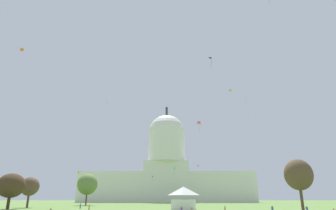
# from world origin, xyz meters

# --- Properties ---
(capitol_building) EXTENTS (129.30, 28.49, 73.08)m
(capitol_building) POSITION_xyz_m (-3.25, 186.70, 24.33)
(capitol_building) COLOR silver
(capitol_building) RESTS_ON ground_plane
(event_tent) EXTENTS (7.46, 7.63, 6.33)m
(event_tent) POSITION_xyz_m (5.91, 49.66, 3.20)
(event_tent) COLOR white
(event_tent) RESTS_ON ground_plane
(tree_west_near) EXTENTS (12.34, 12.69, 13.93)m
(tree_west_near) POSITION_xyz_m (-36.90, 99.65, 9.20)
(tree_west_near) COLOR #4C3823
(tree_west_near) RESTS_ON ground_plane
(tree_west_far) EXTENTS (8.23, 8.14, 10.33)m
(tree_west_far) POSITION_xyz_m (-47.89, 67.82, 7.07)
(tree_west_far) COLOR brown
(tree_west_far) RESTS_ON ground_plane
(tree_west_mid) EXTENTS (8.89, 9.12, 10.46)m
(tree_west_mid) POSITION_xyz_m (-46.51, 53.19, 6.81)
(tree_west_mid) COLOR #42301E
(tree_west_mid) RESTS_ON ground_plane
(tree_east_mid) EXTENTS (9.03, 8.88, 12.24)m
(tree_east_mid) POSITION_xyz_m (33.23, 35.15, 8.53)
(tree_east_mid) COLOR brown
(tree_east_mid) RESTS_ON ground_plane
(person_tan_near_tent) EXTENTS (0.55, 0.55, 1.48)m
(person_tan_near_tent) POSITION_xyz_m (-20.84, 49.08, 0.67)
(person_tan_near_tent) COLOR tan
(person_tan_near_tent) RESTS_ON ground_plane
(person_tan_back_center) EXTENTS (0.52, 0.52, 1.47)m
(person_tan_back_center) POSITION_xyz_m (15.22, 35.58, 0.66)
(person_tan_back_center) COLOR tan
(person_tan_back_center) RESTS_ON ground_plane
(person_denim_lawn_far_left) EXTENTS (0.62, 0.62, 1.64)m
(person_denim_lawn_far_left) POSITION_xyz_m (25.51, 33.06, 0.74)
(person_denim_lawn_far_left) COLOR #3D5684
(person_denim_lawn_far_left) RESTS_ON ground_plane
(person_denim_back_right) EXTENTS (0.38, 0.38, 1.56)m
(person_denim_back_right) POSITION_xyz_m (-26.67, 59.55, 0.72)
(person_denim_back_right) COLOR #3D5684
(person_denim_back_right) RESTS_ON ground_plane
(kite_magenta_low) EXTENTS (0.61, 1.04, 2.86)m
(kite_magenta_low) POSITION_xyz_m (-10.89, 148.66, 15.68)
(kite_magenta_low) COLOR #D1339E
(kite_green_high) EXTENTS (0.52, 0.72, 3.01)m
(kite_green_high) POSITION_xyz_m (-37.57, 128.15, 58.88)
(kite_green_high) COLOR green
(kite_red_mid) EXTENTS (1.64, 0.80, 0.36)m
(kite_red_mid) POSITION_xyz_m (17.40, 143.66, 21.83)
(kite_red_mid) COLOR red
(kite_pink_mid) EXTENTS (0.91, 0.91, 2.52)m
(kite_pink_mid) POSITION_xyz_m (9.19, 28.48, 19.85)
(kite_pink_mid) COLOR pink
(kite_orange_high) EXTENTS (0.69, 0.57, 0.91)m
(kite_orange_high) POSITION_xyz_m (-35.16, 27.74, 39.18)
(kite_orange_high) COLOR orange
(kite_black_high) EXTENTS (1.66, 1.57, 4.41)m
(kite_black_high) POSITION_xyz_m (18.72, 71.35, 58.08)
(kite_black_high) COLOR black
(kite_gold_low) EXTENTS (0.14, 0.94, 0.81)m
(kite_gold_low) POSITION_xyz_m (-24.51, 48.12, 10.29)
(kite_gold_low) COLOR gold
(kite_cyan_low) EXTENTS (0.97, 0.91, 3.42)m
(kite_cyan_low) POSITION_xyz_m (3.03, 116.52, 17.84)
(kite_cyan_low) COLOR #33BCDB
(kite_yellow_high) EXTENTS (0.81, 0.72, 3.71)m
(kite_yellow_high) POSITION_xyz_m (37.24, 93.76, 46.87)
(kite_yellow_high) COLOR yellow
(kite_lime_high) EXTENTS (1.11, 1.14, 2.79)m
(kite_lime_high) POSITION_xyz_m (31.95, 102.52, 55.57)
(kite_lime_high) COLOR #8CD133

